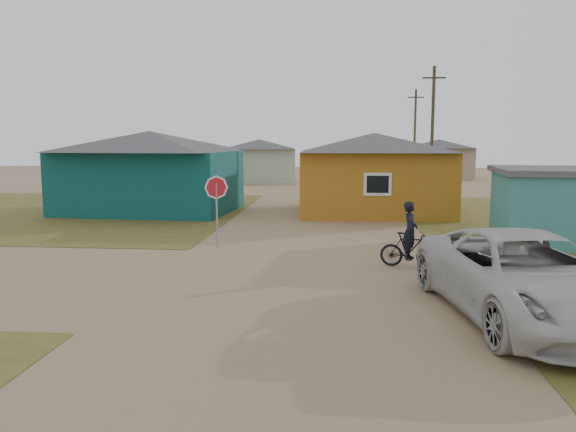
% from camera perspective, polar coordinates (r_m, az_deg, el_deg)
% --- Properties ---
extents(ground, '(120.00, 120.00, 0.00)m').
position_cam_1_polar(ground, '(14.09, 1.61, -6.93)').
color(ground, '#957756').
extents(grass_nw, '(20.00, 18.00, 0.00)m').
position_cam_1_polar(grass_nw, '(30.68, -23.73, 0.43)').
color(grass_nw, brown).
rests_on(grass_nw, ground).
extents(house_teal, '(8.93, 7.08, 4.00)m').
position_cam_1_polar(house_teal, '(28.71, -13.79, 4.52)').
color(house_teal, '#0B3F40').
rests_on(house_teal, ground).
extents(house_yellow, '(7.72, 6.76, 3.90)m').
position_cam_1_polar(house_yellow, '(27.69, 8.70, 4.43)').
color(house_yellow, '#A66919').
rests_on(house_yellow, ground).
extents(house_pale_west, '(7.04, 6.15, 3.60)m').
position_cam_1_polar(house_pale_west, '(48.12, -2.92, 5.72)').
color(house_pale_west, '#A7B49A').
rests_on(house_pale_west, ground).
extents(house_beige_east, '(6.95, 6.05, 3.60)m').
position_cam_1_polar(house_beige_east, '(54.40, 15.04, 5.70)').
color(house_beige_east, gray).
rests_on(house_beige_east, ground).
extents(house_pale_north, '(6.28, 5.81, 3.40)m').
position_cam_1_polar(house_pale_north, '(61.45, -8.75, 5.99)').
color(house_pale_north, '#A7B49A').
rests_on(house_pale_north, ground).
extents(utility_pole_near, '(1.40, 0.20, 8.00)m').
position_cam_1_polar(utility_pole_near, '(36.05, 14.45, 8.43)').
color(utility_pole_near, '#443829').
rests_on(utility_pole_near, ground).
extents(utility_pole_far, '(1.40, 0.20, 8.00)m').
position_cam_1_polar(utility_pole_far, '(52.03, 12.76, 8.21)').
color(utility_pole_far, '#443829').
rests_on(utility_pole_far, ground).
extents(stop_sign, '(0.79, 0.08, 2.41)m').
position_cam_1_polar(stop_sign, '(18.61, -7.28, 2.16)').
color(stop_sign, gray).
rests_on(stop_sign, ground).
extents(cyclist, '(1.72, 0.85, 1.87)m').
position_cam_1_polar(cyclist, '(16.11, 12.26, -2.76)').
color(cyclist, black).
rests_on(cyclist, ground).
extents(vehicle, '(3.79, 6.59, 1.73)m').
position_cam_1_polar(vehicle, '(12.20, 23.01, -5.70)').
color(vehicle, beige).
rests_on(vehicle, ground).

